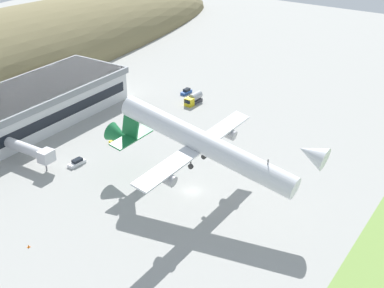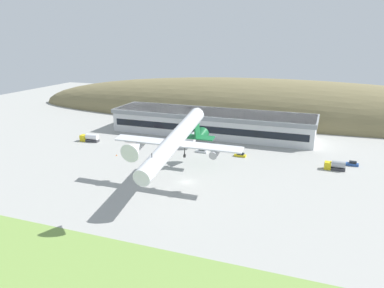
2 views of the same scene
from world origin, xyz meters
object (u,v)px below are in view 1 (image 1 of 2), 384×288
object	(u,v)px
service_car_3	(186,92)
box_truck	(194,99)
cargo_airplane	(201,144)
service_car_1	(117,139)
jetway_0	(31,151)
service_car_0	(77,162)
traffic_cone_0	(29,246)

from	to	relation	value
service_car_3	box_truck	world-z (taller)	box_truck
cargo_airplane	service_car_1	world-z (taller)	cargo_airplane
jetway_0	box_truck	world-z (taller)	jetway_0
service_car_0	service_car_3	bearing A→B (deg)	3.89
service_car_3	box_truck	size ratio (longest dim) A/B	0.64
cargo_airplane	traffic_cone_0	world-z (taller)	cargo_airplane
jetway_0	traffic_cone_0	size ratio (longest dim) A/B	25.37
service_car_0	service_car_3	size ratio (longest dim) A/B	1.09
service_car_1	traffic_cone_0	world-z (taller)	service_car_1
service_car_3	jetway_0	bearing A→B (deg)	175.11
service_car_0	traffic_cone_0	size ratio (longest dim) A/B	8.06
cargo_airplane	box_truck	size ratio (longest dim) A/B	7.65
service_car_0	cargo_airplane	bearing A→B (deg)	-84.49
service_car_0	service_car_3	xyz separation A→B (m)	(52.63, 3.58, 0.06)
cargo_airplane	service_car_3	xyz separation A→B (m)	(49.42, 36.84, -12.96)
service_car_0	service_car_1	bearing A→B (deg)	0.24
box_truck	traffic_cone_0	world-z (taller)	box_truck
traffic_cone_0	service_car_0	bearing A→B (deg)	27.76
jetway_0	box_truck	xyz separation A→B (m)	(53.13, -11.36, -2.49)
service_car_0	traffic_cone_0	xyz separation A→B (m)	(-28.09, -14.79, -0.32)
service_car_0	service_car_1	size ratio (longest dim) A/B	1.07
service_car_3	box_truck	bearing A→B (deg)	-130.68
jetway_0	service_car_0	bearing A→B (deg)	-55.29
service_car_0	box_truck	size ratio (longest dim) A/B	0.70
service_car_1	box_truck	size ratio (longest dim) A/B	0.65
service_car_0	service_car_3	world-z (taller)	service_car_3
service_car_0	traffic_cone_0	bearing A→B (deg)	-152.24
jetway_0	service_car_1	distance (m)	22.66
service_car_3	cargo_airplane	bearing A→B (deg)	-143.30
jetway_0	service_car_0	xyz separation A→B (m)	(5.95, -8.59, -3.39)
cargo_airplane	traffic_cone_0	size ratio (longest dim) A/B	88.36
jetway_0	traffic_cone_0	bearing A→B (deg)	-133.44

